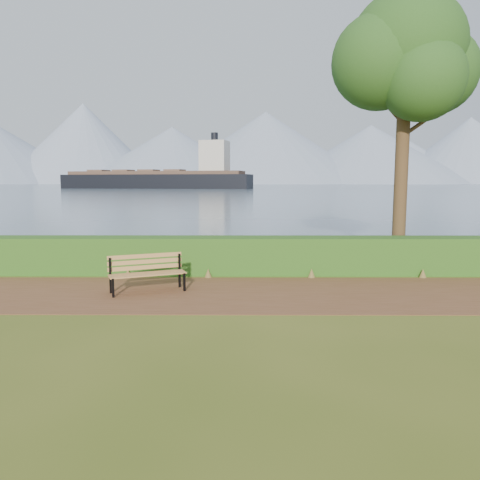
{
  "coord_description": "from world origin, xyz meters",
  "views": [
    {
      "loc": [
        -0.21,
        -9.94,
        2.51
      ],
      "look_at": [
        -0.26,
        1.2,
        1.1
      ],
      "focal_mm": 35.0,
      "sensor_mm": 36.0,
      "label": 1
    }
  ],
  "objects": [
    {
      "name": "hedge",
      "position": [
        0.0,
        2.6,
        0.5
      ],
      "size": [
        32.0,
        0.85,
        1.0
      ],
      "primitive_type": "cube",
      "color": "#214E16",
      "rests_on": "ground"
    },
    {
      "name": "cargo_ship",
      "position": [
        -26.58,
        143.49,
        2.88
      ],
      "size": [
        64.16,
        24.28,
        19.3
      ],
      "rotation": [
        0.0,
        0.0,
        -0.23
      ],
      "color": "black",
      "rests_on": "ground"
    },
    {
      "name": "mountains",
      "position": [
        -9.17,
        406.05,
        27.7
      ],
      "size": [
        585.0,
        190.0,
        70.0
      ],
      "color": "#7C8DA6",
      "rests_on": "ground"
    },
    {
      "name": "path",
      "position": [
        0.0,
        0.3,
        0.01
      ],
      "size": [
        40.0,
        3.4,
        0.01
      ],
      "primitive_type": "cube",
      "color": "brown",
      "rests_on": "ground"
    },
    {
      "name": "tree",
      "position": [
        4.22,
        3.25,
        5.87
      ],
      "size": [
        4.08,
        3.36,
        7.9
      ],
      "rotation": [
        0.0,
        0.0,
        -0.09
      ],
      "color": "#3D2818",
      "rests_on": "ground"
    },
    {
      "name": "water",
      "position": [
        0.0,
        260.0,
        0.01
      ],
      "size": [
        700.0,
        510.0,
        0.0
      ],
      "primitive_type": "cube",
      "color": "#42556A",
      "rests_on": "ground"
    },
    {
      "name": "bench",
      "position": [
        -2.38,
        0.49,
        0.49
      ],
      "size": [
        1.75,
        1.11,
        0.85
      ],
      "rotation": [
        0.0,
        0.0,
        0.4
      ],
      "color": "black",
      "rests_on": "ground"
    },
    {
      "name": "ground",
      "position": [
        0.0,
        0.0,
        0.0
      ],
      "size": [
        140.0,
        140.0,
        0.0
      ],
      "primitive_type": "plane",
      "color": "#455819",
      "rests_on": "ground"
    }
  ]
}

